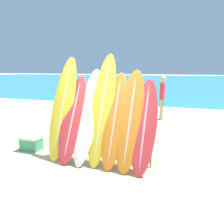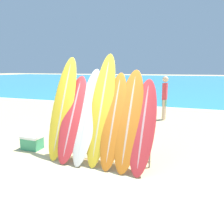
% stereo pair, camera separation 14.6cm
% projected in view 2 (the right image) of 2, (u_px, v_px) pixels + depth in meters
% --- Properties ---
extents(ground_plane, '(160.00, 160.00, 0.00)m').
position_uv_depth(ground_plane, '(77.00, 169.00, 4.61)').
color(ground_plane, tan).
extents(ocean_water, '(120.00, 60.00, 0.01)m').
position_uv_depth(ocean_water, '(179.00, 81.00, 39.04)').
color(ocean_water, teal).
rests_on(ocean_water, ground_plane).
extents(surfboard_rack, '(2.33, 0.04, 0.96)m').
position_uv_depth(surfboard_rack, '(100.00, 139.00, 4.96)').
color(surfboard_rack, gray).
rests_on(surfboard_rack, ground_plane).
extents(surfboard_slot_0, '(0.55, 1.11, 2.38)m').
position_uv_depth(surfboard_slot_0, '(63.00, 107.00, 5.23)').
color(surfboard_slot_0, yellow).
rests_on(surfboard_slot_0, ground_plane).
extents(surfboard_slot_1, '(0.56, 1.11, 1.93)m').
position_uv_depth(surfboard_slot_1, '(73.00, 118.00, 5.07)').
color(surfboard_slot_1, red).
rests_on(surfboard_slot_1, ground_plane).
extents(surfboard_slot_2, '(0.49, 1.21, 2.10)m').
position_uv_depth(surfboard_slot_2, '(87.00, 115.00, 4.98)').
color(surfboard_slot_2, silver).
rests_on(surfboard_slot_2, ground_plane).
extents(surfboard_slot_3, '(0.52, 1.22, 2.45)m').
position_uv_depth(surfboard_slot_3, '(102.00, 107.00, 4.91)').
color(surfboard_slot_3, yellow).
rests_on(surfboard_slot_3, ground_plane).
extents(surfboard_slot_4, '(0.49, 1.11, 2.01)m').
position_uv_depth(surfboard_slot_4, '(114.00, 119.00, 4.75)').
color(surfboard_slot_4, orange).
rests_on(surfboard_slot_4, ground_plane).
extents(surfboard_slot_5, '(0.55, 1.19, 2.08)m').
position_uv_depth(surfboard_slot_5, '(129.00, 119.00, 4.65)').
color(surfboard_slot_5, orange).
rests_on(surfboard_slot_5, ground_plane).
extents(surfboard_slot_6, '(0.51, 1.11, 1.88)m').
position_uv_depth(surfboard_slot_6, '(143.00, 125.00, 4.51)').
color(surfboard_slot_6, red).
rests_on(surfboard_slot_6, ground_plane).
extents(person_near_water, '(0.24, 0.30, 1.79)m').
position_uv_depth(person_near_water, '(165.00, 96.00, 8.89)').
color(person_near_water, beige).
rests_on(person_near_water, ground_plane).
extents(person_mid_beach, '(0.25, 0.28, 1.67)m').
position_uv_depth(person_mid_beach, '(133.00, 94.00, 10.13)').
color(person_mid_beach, beige).
rests_on(person_mid_beach, ground_plane).
extents(cooler_box, '(0.51, 0.36, 0.37)m').
position_uv_depth(cooler_box, '(32.00, 142.00, 5.73)').
color(cooler_box, '#389366').
rests_on(cooler_box, ground_plane).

